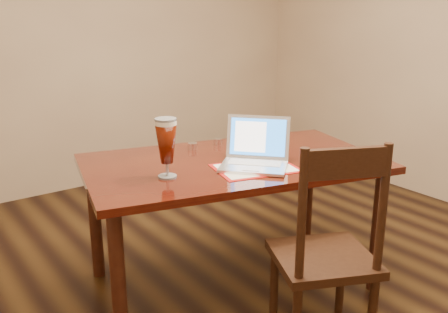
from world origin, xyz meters
TOP-DOWN VIEW (x-y plane):
  - ground at (0.00, 0.00)m, footprint 5.00×5.00m
  - dining_table at (-0.11, 0.25)m, footprint 1.88×1.34m
  - dining_chair at (-0.11, -0.51)m, footprint 0.61×0.60m

SIDE VIEW (x-z plane):
  - ground at x=0.00m, z-range 0.00..0.00m
  - dining_chair at x=-0.11m, z-range -0.03..1.06m
  - dining_table at x=-0.11m, z-range 0.16..1.27m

